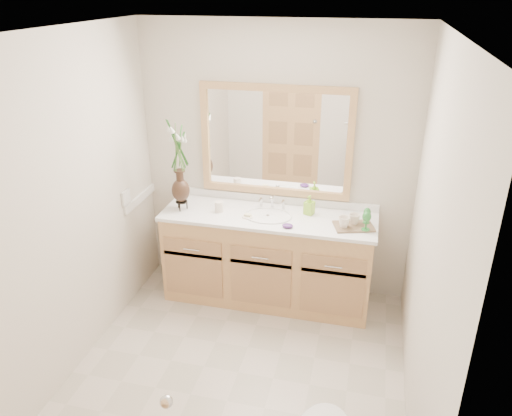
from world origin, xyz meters
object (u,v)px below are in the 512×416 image
(soap_bottle, at_px, (309,206))
(tray, at_px, (354,226))
(flower_vase, at_px, (178,154))
(tumbler, at_px, (219,207))

(soap_bottle, distance_m, tray, 0.43)
(soap_bottle, bearing_deg, tray, -3.37)
(flower_vase, height_order, soap_bottle, flower_vase)
(flower_vase, xyz_separation_m, soap_bottle, (1.10, 0.16, -0.43))
(tumbler, xyz_separation_m, tray, (1.15, -0.03, -0.04))
(tumbler, height_order, soap_bottle, soap_bottle)
(soap_bottle, bearing_deg, tumbler, -149.91)
(flower_vase, height_order, tumbler, flower_vase)
(flower_vase, distance_m, tumbler, 0.57)
(tumbler, xyz_separation_m, soap_bottle, (0.77, 0.13, 0.03))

